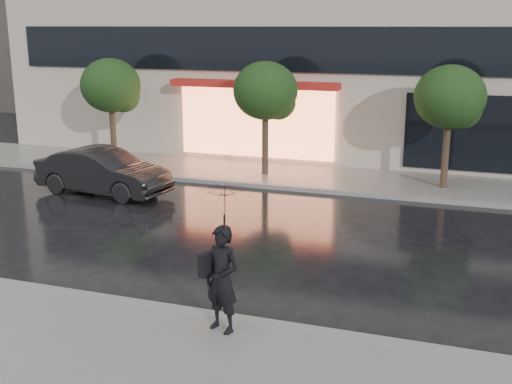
% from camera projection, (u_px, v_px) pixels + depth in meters
% --- Properties ---
extents(ground, '(120.00, 120.00, 0.00)m').
position_uv_depth(ground, '(250.00, 301.00, 12.33)').
color(ground, black).
rests_on(ground, ground).
extents(sidewalk_far, '(60.00, 3.50, 0.12)m').
position_uv_depth(sidewalk_far, '(351.00, 180.00, 21.69)').
color(sidewalk_far, slate).
rests_on(sidewalk_far, ground).
extents(curb_near, '(60.00, 0.25, 0.14)m').
position_uv_depth(curb_near, '(232.00, 320.00, 11.40)').
color(curb_near, gray).
rests_on(curb_near, ground).
extents(curb_far, '(60.00, 0.25, 0.14)m').
position_uv_depth(curb_far, '(341.00, 192.00, 20.09)').
color(curb_far, gray).
rests_on(curb_far, ground).
extents(tree_far_west, '(2.20, 2.20, 3.99)m').
position_uv_depth(tree_far_west, '(112.00, 87.00, 23.59)').
color(tree_far_west, '#33261C').
rests_on(tree_far_west, ground).
extents(tree_mid_west, '(2.20, 2.20, 3.99)m').
position_uv_depth(tree_mid_west, '(267.00, 93.00, 21.69)').
color(tree_mid_west, '#33261C').
rests_on(tree_mid_west, ground).
extents(tree_mid_east, '(2.20, 2.20, 3.99)m').
position_uv_depth(tree_mid_east, '(452.00, 99.00, 19.80)').
color(tree_mid_east, '#33261C').
rests_on(tree_mid_east, ground).
extents(parked_car, '(4.51, 2.05, 1.43)m').
position_uv_depth(parked_car, '(103.00, 172.00, 19.98)').
color(parked_car, black).
rests_on(parked_car, ground).
extents(pedestrian_with_umbrella, '(1.28, 1.29, 2.58)m').
position_uv_depth(pedestrian_with_umbrella, '(223.00, 237.00, 10.47)').
color(pedestrian_with_umbrella, black).
rests_on(pedestrian_with_umbrella, sidewalk_near).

